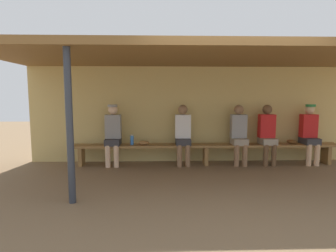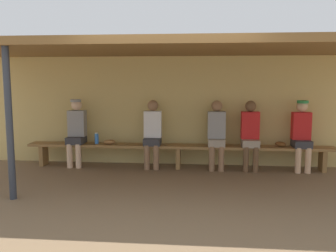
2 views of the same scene
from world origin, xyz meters
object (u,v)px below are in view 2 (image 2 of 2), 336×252
(player_in_red, at_px, (76,129))
(player_near_post, at_px, (217,132))
(bench, at_px, (178,149))
(player_middle, at_px, (302,132))
(support_post, at_px, (9,124))
(water_bottle_blue, at_px, (97,138))
(baseball_glove_dark_brown, at_px, (281,144))
(baseball_glove_worn, at_px, (109,142))
(player_in_white, at_px, (153,131))
(player_in_blue, at_px, (250,132))

(player_in_red, relative_size, player_near_post, 1.01)
(bench, xyz_separation_m, player_middle, (2.34, 0.00, 0.36))
(support_post, distance_m, water_bottle_blue, 2.25)
(support_post, distance_m, baseball_glove_dark_brown, 4.79)
(water_bottle_blue, relative_size, baseball_glove_worn, 0.94)
(bench, bearing_deg, player_in_white, 179.65)
(player_in_red, bearing_deg, player_middle, 0.00)
(water_bottle_blue, bearing_deg, player_in_blue, 0.25)
(player_in_red, bearing_deg, player_in_white, -0.02)
(player_middle, bearing_deg, player_near_post, -179.98)
(player_in_blue, xyz_separation_m, baseball_glove_worn, (-2.75, -0.02, -0.22))
(bench, distance_m, water_bottle_blue, 1.64)
(player_in_red, xyz_separation_m, player_in_blue, (3.43, -0.00, -0.02))
(player_in_red, height_order, baseball_glove_worn, player_in_red)
(player_in_white, distance_m, player_in_blue, 1.89)
(player_in_blue, distance_m, player_middle, 0.96)
(player_middle, xyz_separation_m, water_bottle_blue, (-3.97, -0.01, -0.18))
(baseball_glove_worn, bearing_deg, bench, -0.50)
(player_in_red, bearing_deg, baseball_glove_worn, -1.39)
(baseball_glove_worn, bearing_deg, player_in_red, 177.57)
(bench, relative_size, baseball_glove_worn, 25.00)
(water_bottle_blue, bearing_deg, baseball_glove_worn, -0.66)
(player_middle, distance_m, water_bottle_blue, 3.98)
(support_post, relative_size, player_in_blue, 1.65)
(player_near_post, distance_m, player_in_white, 1.25)
(player_in_red, height_order, player_in_blue, player_in_red)
(player_middle, relative_size, baseball_glove_worn, 5.60)
(player_near_post, distance_m, baseball_glove_dark_brown, 1.24)
(player_in_red, bearing_deg, player_near_post, -0.01)
(player_in_red, relative_size, player_in_white, 1.01)
(player_middle, bearing_deg, player_in_red, 180.00)
(baseball_glove_dark_brown, bearing_deg, bench, -124.70)
(support_post, distance_m, player_near_post, 3.70)
(bench, distance_m, player_in_blue, 1.42)
(support_post, bearing_deg, bench, 42.61)
(baseball_glove_worn, bearing_deg, water_bottle_blue, 178.30)
(player_near_post, height_order, player_middle, player_middle)
(player_middle, xyz_separation_m, baseball_glove_dark_brown, (-0.37, 0.02, -0.24))
(player_in_white, xyz_separation_m, baseball_glove_dark_brown, (2.47, 0.02, -0.22))
(bench, bearing_deg, player_in_blue, 0.13)
(bench, relative_size, baseball_glove_dark_brown, 25.00)
(player_in_white, height_order, player_middle, player_middle)
(player_near_post, relative_size, player_in_white, 1.00)
(player_in_red, bearing_deg, baseball_glove_dark_brown, 0.33)
(player_near_post, distance_m, baseball_glove_worn, 2.13)
(support_post, xyz_separation_m, bench, (2.28, 2.10, -0.71))
(player_near_post, height_order, baseball_glove_dark_brown, player_near_post)
(player_in_red, xyz_separation_m, player_in_white, (1.54, -0.00, -0.02))
(player_near_post, xyz_separation_m, baseball_glove_dark_brown, (1.22, 0.02, -0.22))
(baseball_glove_dark_brown, bearing_deg, player_in_red, -125.15)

